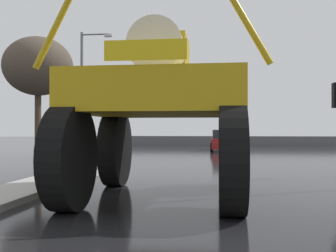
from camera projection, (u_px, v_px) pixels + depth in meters
ground_plane at (207, 160)px, 20.17m from camera, size 120.00×120.00×0.00m
median_island at (12, 193)px, 9.21m from camera, size 1.47×9.24×0.15m
oversize_sprayer at (162, 110)px, 9.07m from camera, size 4.44×5.47×4.86m
sedan_ahead at (224, 141)px, 28.96m from camera, size 1.89×4.11×1.52m
traffic_signal_near_left at (58, 107)px, 14.54m from camera, size 0.24×0.54×3.24m
streetlight_far_left at (84, 86)px, 25.30m from camera, size 2.07×0.24×7.72m
bare_tree_left at (38, 67)px, 22.12m from camera, size 3.82×3.82×6.68m
roadside_barrier at (212, 141)px, 38.00m from camera, size 25.56×0.24×0.90m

